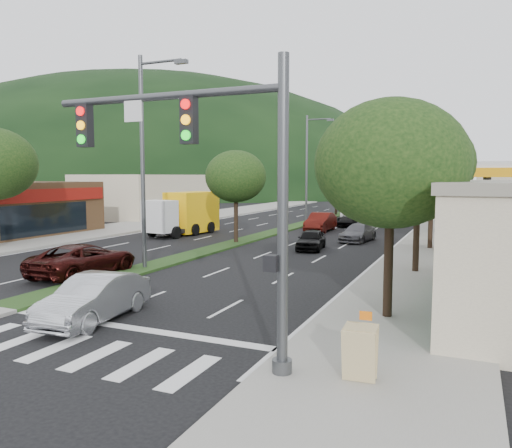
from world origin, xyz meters
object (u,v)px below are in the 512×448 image
at_px(tree_r_a, 391,164).
at_px(box_truck, 185,215).
at_px(tree_r_c, 432,171).
at_px(traffic_signal, 217,168).
at_px(suv_maroon, 84,260).
at_px(car_queue_b, 358,233).
at_px(car_queue_d, 353,219).
at_px(tree_r_d, 443,167).
at_px(motorhome, 374,201).
at_px(tree_r_b, 419,163).
at_px(streetlight_near, 146,152).
at_px(a_frame_sign, 360,348).
at_px(tree_med_far, 337,171).
at_px(streetlight_mid, 309,164).
at_px(tree_r_e, 449,171).
at_px(sedan_silver, 94,298).
at_px(car_queue_a, 311,240).
at_px(tree_med_near, 236,176).
at_px(car_queue_c, 321,222).

relative_size(tree_r_a, box_truck, 0.98).
bearing_deg(box_truck, tree_r_c, -176.44).
xyz_separation_m(traffic_signal, suv_maroon, (-10.62, 7.22, -3.92)).
bearing_deg(car_queue_b, car_queue_d, 111.54).
distance_m(tree_r_d, motorhome, 10.27).
bearing_deg(tree_r_c, tree_r_b, -90.00).
distance_m(streetlight_near, suv_maroon, 5.67).
bearing_deg(tree_r_d, traffic_signal, -95.38).
bearing_deg(tree_r_b, a_frame_sign, -88.94).
bearing_deg(tree_med_far, box_truck, -104.33).
relative_size(suv_maroon, motorhome, 0.50).
xyz_separation_m(streetlight_mid, suv_maroon, (-1.80, -27.32, -4.85)).
distance_m(tree_r_e, sedan_silver, 40.72).
xyz_separation_m(tree_r_d, tree_r_e, (0.00, 10.00, -0.29)).
xyz_separation_m(car_queue_a, box_truck, (-11.19, 3.78, 0.91)).
xyz_separation_m(tree_r_c, box_truck, (-17.83, 1.17, -3.22)).
bearing_deg(tree_med_near, tree_r_e, 61.39).
distance_m(tree_med_far, motorhome, 9.13).
distance_m(tree_r_d, car_queue_b, 10.12).
height_order(tree_r_a, suv_maroon, tree_r_a).
height_order(tree_med_far, suv_maroon, tree_med_far).
bearing_deg(tree_med_near, car_queue_c, 72.12).
height_order(streetlight_mid, suv_maroon, streetlight_mid).
xyz_separation_m(tree_r_e, streetlight_mid, (-11.79, -7.00, 0.69)).
bearing_deg(tree_med_near, streetlight_near, -88.82).
xyz_separation_m(traffic_signal, car_queue_c, (-6.00, 28.94, -3.89)).
bearing_deg(car_queue_d, traffic_signal, -78.41).
xyz_separation_m(tree_r_b, a_frame_sign, (0.24, -13.19, -4.20)).
relative_size(tree_r_c, tree_med_near, 1.08).
height_order(tree_r_c, tree_med_near, tree_r_c).
relative_size(tree_med_far, sedan_silver, 1.61).
distance_m(tree_r_a, tree_r_c, 16.00).
relative_size(tree_r_a, streetlight_near, 0.66).
xyz_separation_m(tree_r_c, motorhome, (-6.50, 17.33, -2.65)).
bearing_deg(car_queue_b, streetlight_mid, 130.16).
relative_size(suv_maroon, car_queue_a, 1.45).
bearing_deg(tree_r_d, a_frame_sign, -89.55).
distance_m(tree_r_b, car_queue_a, 9.63).
distance_m(tree_r_e, motorhome, 7.56).
xyz_separation_m(car_queue_a, a_frame_sign, (6.88, -18.59, 0.22)).
bearing_deg(car_queue_a, tree_r_a, -71.31).
distance_m(tree_med_far, sedan_silver, 44.02).
bearing_deg(traffic_signal, tree_med_near, 114.80).
bearing_deg(streetlight_near, car_queue_b, 64.29).
xyz_separation_m(traffic_signal, tree_r_c, (2.97, 21.54, 0.10)).
bearing_deg(car_queue_d, a_frame_sign, -73.03).
distance_m(streetlight_near, car_queue_b, 16.74).
bearing_deg(streetlight_mid, suv_maroon, -93.76).
bearing_deg(sedan_silver, car_queue_c, 85.68).
bearing_deg(tree_r_b, traffic_signal, -102.37).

